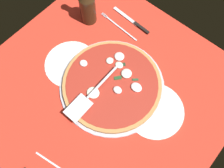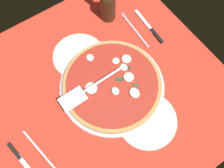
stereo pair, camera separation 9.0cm
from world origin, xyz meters
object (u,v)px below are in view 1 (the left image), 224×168
(pizza_server, at_px, (90,95))
(dinner_plate_left, at_px, (71,64))
(beer_bottle, at_px, (87,5))
(dinner_plate_right, at_px, (155,111))
(place_setting_far, at_px, (127,25))
(pizza, at_px, (112,84))

(pizza_server, bearing_deg, dinner_plate_left, -109.57)
(dinner_plate_left, bearing_deg, beer_bottle, 114.73)
(dinner_plate_right, distance_m, beer_bottle, 0.49)
(place_setting_far, bearing_deg, dinner_plate_left, 84.30)
(dinner_plate_right, xyz_separation_m, pizza, (-0.18, -0.03, 0.02))
(dinner_plate_left, distance_m, pizza, 0.19)
(pizza, bearing_deg, dinner_plate_left, -168.55)
(beer_bottle, bearing_deg, pizza_server, -45.83)
(pizza_server, bearing_deg, dinner_plate_right, 119.33)
(pizza, relative_size, beer_bottle, 1.54)
(dinner_plate_right, height_order, pizza_server, pizza_server)
(dinner_plate_left, height_order, pizza, pizza)
(beer_bottle, bearing_deg, pizza, -31.53)
(dinner_plate_left, height_order, dinner_plate_right, same)
(pizza, xyz_separation_m, place_setting_far, (-0.14, 0.26, -0.02))
(beer_bottle, bearing_deg, dinner_plate_left, -65.27)
(dinner_plate_left, height_order, place_setting_far, place_setting_far)
(pizza_server, distance_m, place_setting_far, 0.37)
(place_setting_far, height_order, beer_bottle, beer_bottle)
(pizza_server, bearing_deg, pizza, 165.07)
(pizza, xyz_separation_m, beer_bottle, (-0.28, 0.17, 0.07))
(pizza_server, relative_size, place_setting_far, 1.16)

